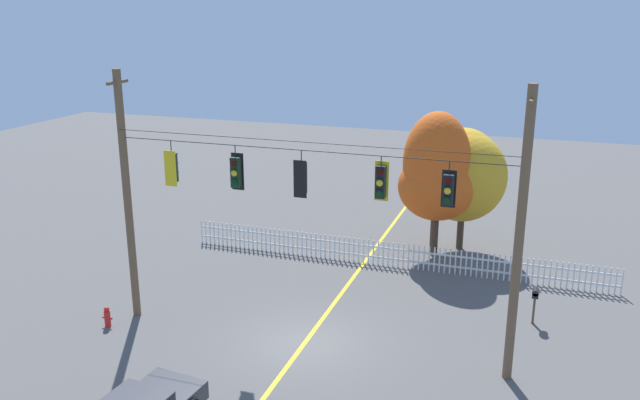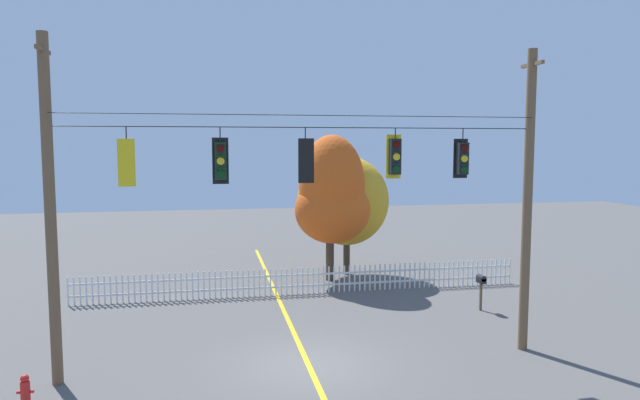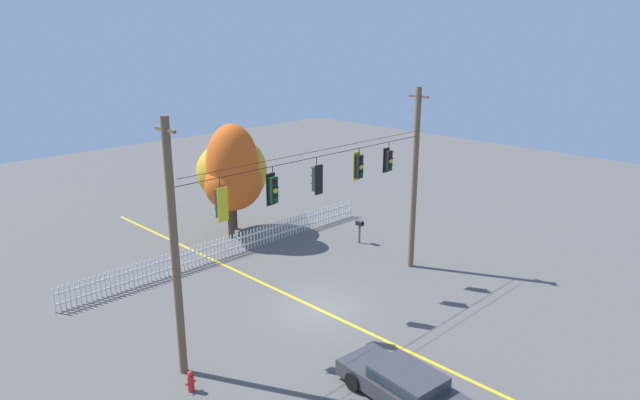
{
  "view_description": "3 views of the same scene",
  "coord_description": "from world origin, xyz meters",
  "px_view_note": "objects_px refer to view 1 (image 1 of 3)",
  "views": [
    {
      "loc": [
        6.99,
        -18.77,
        11.0
      ],
      "look_at": [
        0.34,
        0.61,
        4.93
      ],
      "focal_mm": 36.87,
      "sensor_mm": 36.0,
      "label": 1
    },
    {
      "loc": [
        -2.67,
        -15.35,
        6.21
      ],
      "look_at": [
        0.46,
        0.66,
        4.63
      ],
      "focal_mm": 31.94,
      "sensor_mm": 36.0,
      "label": 2
    },
    {
      "loc": [
        -15.65,
        -15.75,
        11.48
      ],
      "look_at": [
        0.55,
        0.43,
        4.69
      ],
      "focal_mm": 32.08,
      "sensor_mm": 36.0,
      "label": 3
    }
  ],
  "objects_px": {
    "traffic_signal_eastbound_side": "(236,172)",
    "roadside_mailbox": "(535,295)",
    "traffic_signal_northbound_secondary": "(381,182)",
    "traffic_signal_westbound_side": "(301,178)",
    "autumn_maple_near_fence": "(436,174)",
    "traffic_signal_southbound_primary": "(448,190)",
    "autumn_maple_mid": "(459,172)",
    "fire_hydrant": "(107,317)",
    "traffic_signal_northbound_primary": "(172,168)"
  },
  "relations": [
    {
      "from": "traffic_signal_eastbound_side",
      "to": "roadside_mailbox",
      "type": "relative_size",
      "value": 1.12
    },
    {
      "from": "traffic_signal_northbound_secondary",
      "to": "traffic_signal_westbound_side",
      "type": "bearing_deg",
      "value": -179.56
    },
    {
      "from": "traffic_signal_eastbound_side",
      "to": "autumn_maple_near_fence",
      "type": "distance_m",
      "value": 10.89
    },
    {
      "from": "traffic_signal_westbound_side",
      "to": "traffic_signal_northbound_secondary",
      "type": "distance_m",
      "value": 2.57
    },
    {
      "from": "traffic_signal_southbound_primary",
      "to": "autumn_maple_mid",
      "type": "xyz_separation_m",
      "value": [
        -0.96,
        10.69,
        -2.06
      ]
    },
    {
      "from": "traffic_signal_southbound_primary",
      "to": "autumn_maple_near_fence",
      "type": "bearing_deg",
      "value": 100.73
    },
    {
      "from": "autumn_maple_near_fence",
      "to": "autumn_maple_mid",
      "type": "distance_m",
      "value": 1.51
    },
    {
      "from": "autumn_maple_near_fence",
      "to": "autumn_maple_mid",
      "type": "xyz_separation_m",
      "value": [
        0.83,
        1.25,
        -0.13
      ]
    },
    {
      "from": "traffic_signal_westbound_side",
      "to": "fire_hydrant",
      "type": "height_order",
      "value": "traffic_signal_westbound_side"
    },
    {
      "from": "traffic_signal_northbound_primary",
      "to": "autumn_maple_near_fence",
      "type": "relative_size",
      "value": 0.23
    },
    {
      "from": "traffic_signal_northbound_primary",
      "to": "traffic_signal_westbound_side",
      "type": "height_order",
      "value": "same"
    },
    {
      "from": "traffic_signal_northbound_secondary",
      "to": "fire_hydrant",
      "type": "height_order",
      "value": "traffic_signal_northbound_secondary"
    },
    {
      "from": "traffic_signal_eastbound_side",
      "to": "autumn_maple_mid",
      "type": "distance_m",
      "value": 12.39
    },
    {
      "from": "traffic_signal_northbound_secondary",
      "to": "autumn_maple_near_fence",
      "type": "height_order",
      "value": "traffic_signal_northbound_secondary"
    },
    {
      "from": "autumn_maple_mid",
      "to": "roadside_mailbox",
      "type": "distance_m",
      "value": 8.09
    },
    {
      "from": "autumn_maple_near_fence",
      "to": "autumn_maple_mid",
      "type": "height_order",
      "value": "autumn_maple_near_fence"
    },
    {
      "from": "traffic_signal_westbound_side",
      "to": "traffic_signal_northbound_secondary",
      "type": "relative_size",
      "value": 1.06
    },
    {
      "from": "traffic_signal_southbound_primary",
      "to": "roadside_mailbox",
      "type": "xyz_separation_m",
      "value": [
        2.76,
        4.01,
        -4.72
      ]
    },
    {
      "from": "traffic_signal_eastbound_side",
      "to": "traffic_signal_westbound_side",
      "type": "xyz_separation_m",
      "value": [
        2.29,
        -0.02,
        -0.0
      ]
    },
    {
      "from": "autumn_maple_mid",
      "to": "roadside_mailbox",
      "type": "height_order",
      "value": "autumn_maple_mid"
    },
    {
      "from": "fire_hydrant",
      "to": "traffic_signal_eastbound_side",
      "type": "bearing_deg",
      "value": 13.84
    },
    {
      "from": "fire_hydrant",
      "to": "traffic_signal_southbound_primary",
      "type": "bearing_deg",
      "value": 5.72
    },
    {
      "from": "traffic_signal_westbound_side",
      "to": "traffic_signal_northbound_secondary",
      "type": "bearing_deg",
      "value": 0.44
    },
    {
      "from": "traffic_signal_westbound_side",
      "to": "autumn_maple_near_fence",
      "type": "relative_size",
      "value": 0.23
    },
    {
      "from": "autumn_maple_mid",
      "to": "roadside_mailbox",
      "type": "bearing_deg",
      "value": -60.88
    },
    {
      "from": "traffic_signal_eastbound_side",
      "to": "roadside_mailbox",
      "type": "bearing_deg",
      "value": 22.58
    },
    {
      "from": "traffic_signal_southbound_primary",
      "to": "autumn_maple_mid",
      "type": "distance_m",
      "value": 10.92
    },
    {
      "from": "traffic_signal_westbound_side",
      "to": "autumn_maple_mid",
      "type": "height_order",
      "value": "traffic_signal_westbound_side"
    },
    {
      "from": "traffic_signal_northbound_primary",
      "to": "traffic_signal_southbound_primary",
      "type": "height_order",
      "value": "same"
    },
    {
      "from": "traffic_signal_northbound_secondary",
      "to": "autumn_maple_near_fence",
      "type": "bearing_deg",
      "value": 88.5
    },
    {
      "from": "traffic_signal_northbound_secondary",
      "to": "autumn_maple_mid",
      "type": "bearing_deg",
      "value": 84.25
    },
    {
      "from": "traffic_signal_northbound_primary",
      "to": "autumn_maple_near_fence",
      "type": "xyz_separation_m",
      "value": [
        7.47,
        9.45,
        -1.87
      ]
    },
    {
      "from": "traffic_signal_eastbound_side",
      "to": "traffic_signal_westbound_side",
      "type": "relative_size",
      "value": 1.01
    },
    {
      "from": "traffic_signal_southbound_primary",
      "to": "fire_hydrant",
      "type": "distance_m",
      "value": 12.88
    },
    {
      "from": "traffic_signal_southbound_primary",
      "to": "roadside_mailbox",
      "type": "relative_size",
      "value": 1.06
    },
    {
      "from": "traffic_signal_northbound_primary",
      "to": "autumn_maple_near_fence",
      "type": "bearing_deg",
      "value": 51.68
    },
    {
      "from": "traffic_signal_northbound_primary",
      "to": "autumn_maple_near_fence",
      "type": "height_order",
      "value": "traffic_signal_northbound_primary"
    },
    {
      "from": "traffic_signal_westbound_side",
      "to": "fire_hydrant",
      "type": "distance_m",
      "value": 8.93
    },
    {
      "from": "traffic_signal_southbound_primary",
      "to": "autumn_maple_mid",
      "type": "height_order",
      "value": "traffic_signal_southbound_primary"
    },
    {
      "from": "traffic_signal_northbound_secondary",
      "to": "autumn_maple_mid",
      "type": "relative_size",
      "value": 0.25
    },
    {
      "from": "traffic_signal_westbound_side",
      "to": "roadside_mailbox",
      "type": "relative_size",
      "value": 1.11
    },
    {
      "from": "traffic_signal_northbound_primary",
      "to": "roadside_mailbox",
      "type": "xyz_separation_m",
      "value": [
        12.02,
        4.03,
        -4.65
      ]
    },
    {
      "from": "autumn_maple_mid",
      "to": "traffic_signal_westbound_side",
      "type": "bearing_deg",
      "value": -108.78
    },
    {
      "from": "autumn_maple_mid",
      "to": "traffic_signal_northbound_secondary",
      "type": "bearing_deg",
      "value": -95.75
    },
    {
      "from": "autumn_maple_mid",
      "to": "roadside_mailbox",
      "type": "relative_size",
      "value": 4.23
    },
    {
      "from": "traffic_signal_northbound_primary",
      "to": "roadside_mailbox",
      "type": "height_order",
      "value": "traffic_signal_northbound_primary"
    },
    {
      "from": "traffic_signal_northbound_secondary",
      "to": "autumn_maple_near_fence",
      "type": "xyz_separation_m",
      "value": [
        0.25,
        9.43,
        -1.99
      ]
    },
    {
      "from": "roadside_mailbox",
      "to": "autumn_maple_near_fence",
      "type": "bearing_deg",
      "value": 129.98
    },
    {
      "from": "traffic_signal_northbound_secondary",
      "to": "roadside_mailbox",
      "type": "height_order",
      "value": "traffic_signal_northbound_secondary"
    },
    {
      "from": "traffic_signal_eastbound_side",
      "to": "roadside_mailbox",
      "type": "xyz_separation_m",
      "value": [
        9.64,
        4.01,
        -4.68
      ]
    }
  ]
}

